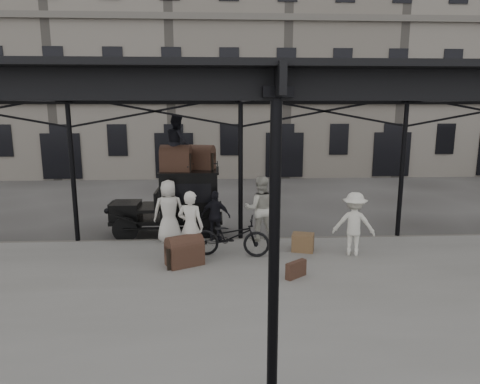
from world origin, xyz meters
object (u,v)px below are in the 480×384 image
(porter_official, at_px, (216,216))
(bicycle, at_px, (231,236))
(steamer_trunk_roof_near, at_px, (176,160))
(porter_left, at_px, (191,226))
(taxi, at_px, (180,199))
(steamer_trunk_platform, at_px, (185,252))

(porter_official, distance_m, bicycle, 1.47)
(bicycle, xyz_separation_m, steamer_trunk_roof_near, (-1.66, 2.31, 1.82))
(porter_left, relative_size, steamer_trunk_roof_near, 2.02)
(bicycle, bearing_deg, taxi, 40.13)
(taxi, distance_m, steamer_trunk_platform, 3.27)
(porter_official, bearing_deg, porter_left, 84.59)
(taxi, bearing_deg, porter_official, -44.99)
(porter_official, bearing_deg, steamer_trunk_platform, 83.17)
(taxi, bearing_deg, porter_left, -80.00)
(steamer_trunk_platform, bearing_deg, steamer_trunk_roof_near, 71.24)
(porter_left, distance_m, steamer_trunk_platform, 0.69)
(bicycle, height_order, steamer_trunk_roof_near, steamer_trunk_roof_near)
(taxi, bearing_deg, bicycle, -58.31)
(porter_official, bearing_deg, steamer_trunk_roof_near, -21.39)
(steamer_trunk_roof_near, bearing_deg, bicycle, -47.58)
(taxi, height_order, bicycle, taxi)
(steamer_trunk_roof_near, bearing_deg, porter_left, -70.70)
(taxi, height_order, porter_official, taxi)
(porter_left, height_order, porter_official, porter_left)
(taxi, distance_m, steamer_trunk_roof_near, 1.35)
(porter_official, height_order, bicycle, porter_official)
(steamer_trunk_roof_near, relative_size, steamer_trunk_platform, 1.04)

